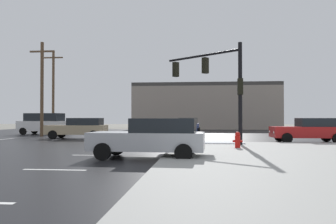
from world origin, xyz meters
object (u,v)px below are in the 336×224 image
at_px(utility_pole_far, 42,87).
at_px(fire_hydrant, 238,140).
at_px(sedan_silver, 152,137).
at_px(utility_pole_distant, 53,89).
at_px(sedan_blue, 189,126).
at_px(sedan_red, 310,130).
at_px(traffic_signal_mast, 217,78).
at_px(sedan_tan, 79,128).
at_px(suv_white, 44,123).

bearing_deg(utility_pole_far, fire_hydrant, -35.63).
distance_m(sedan_silver, utility_pole_distant, 28.22).
relative_size(fire_hydrant, sedan_blue, 0.17).
xyz_separation_m(sedan_red, sedan_silver, (-8.98, -9.29, 0.00)).
bearing_deg(sedan_silver, sedan_red, -131.35).
xyz_separation_m(sedan_red, utility_pole_distant, (-23.72, 14.44, 4.00)).
distance_m(fire_hydrant, utility_pole_distant, 27.63).
bearing_deg(sedan_silver, traffic_signal_mast, -111.27).
bearing_deg(sedan_tan, utility_pole_distant, -60.76).
distance_m(sedan_silver, utility_pole_far, 19.13).
relative_size(utility_pole_far, utility_pole_distant, 0.88).
height_order(sedan_tan, utility_pole_distant, utility_pole_distant).
height_order(sedan_red, utility_pole_far, utility_pole_far).
relative_size(suv_white, sedan_blue, 1.08).
distance_m(fire_hydrant, utility_pole_far, 19.39).
relative_size(traffic_signal_mast, utility_pole_distant, 0.61).
height_order(sedan_tan, sedan_red, same).
bearing_deg(utility_pole_distant, suv_white, -73.32).
height_order(sedan_tan, utility_pole_far, utility_pole_far).
height_order(fire_hydrant, sedan_blue, sedan_blue).
bearing_deg(sedan_tan, suv_white, -49.63).
xyz_separation_m(suv_white, utility_pole_distant, (-1.71, 5.72, 3.77)).
height_order(suv_white, sedan_blue, suv_white).
distance_m(sedan_tan, suv_white, 8.25).
distance_m(sedan_silver, sedan_blue, 19.32).
xyz_separation_m(sedan_tan, sedan_silver, (7.38, -12.00, 0.00)).
bearing_deg(sedan_red, suv_white, -22.95).
bearing_deg(utility_pole_distant, utility_pole_far, -71.37).
relative_size(sedan_red, suv_white, 0.92).
relative_size(sedan_red, sedan_silver, 0.99).
xyz_separation_m(fire_hydrant, sedan_tan, (-11.13, 8.35, 0.32)).
distance_m(traffic_signal_mast, sedan_red, 7.33).
bearing_deg(sedan_red, fire_hydrant, 45.80).
bearing_deg(utility_pole_far, traffic_signal_mast, -29.16).
relative_size(sedan_silver, utility_pole_far, 0.56).
bearing_deg(sedan_red, traffic_signal_mast, 22.78).
distance_m(suv_white, utility_pole_distant, 7.06).
bearing_deg(fire_hydrant, traffic_signal_mast, 105.90).
bearing_deg(fire_hydrant, sedan_silver, -135.77).
height_order(traffic_signal_mast, sedan_red, traffic_signal_mast).
relative_size(sedan_silver, sedan_blue, 1.00).
distance_m(sedan_red, sedan_blue, 12.91).
relative_size(sedan_silver, utility_pole_distant, 0.50).
relative_size(traffic_signal_mast, sedan_blue, 1.23).
bearing_deg(sedan_tan, traffic_signal_mast, 149.33).
distance_m(suv_white, utility_pole_far, 4.76).
bearing_deg(sedan_red, sedan_silver, 44.61).
bearing_deg(fire_hydrant, sedan_blue, 100.58).
xyz_separation_m(sedan_tan, sedan_blue, (8.21, 7.30, 0.00)).
height_order(suv_white, utility_pole_far, utility_pole_far).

